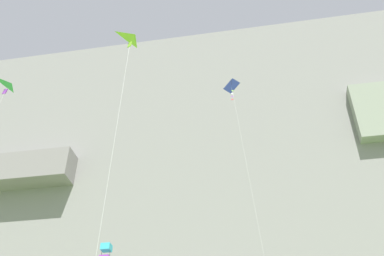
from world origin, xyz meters
TOP-DOWN VIEW (x-y plane):
  - cliff_face at (0.00, 64.75)m, footprint 180.00×35.14m
  - kite_box_high_right at (-8.91, 35.44)m, footprint 1.67×2.75m
  - kite_diamond_low_left at (3.76, 33.66)m, footprint 3.97×1.75m
  - kite_delta_mid_left at (-0.74, 14.53)m, footprint 1.38×2.01m
  - kite_delta_upper_mid at (-14.49, 23.20)m, footprint 1.64×5.29m

SIDE VIEW (x-z plane):
  - kite_box_high_right at x=-8.91m, z-range 8.15..26.29m
  - kite_delta_mid_left at x=-0.74m, z-range 9.73..31.25m
  - kite_delta_upper_mid at x=-14.49m, z-range 13.06..40.62m
  - cliff_face at x=0.00m, z-range 0.00..60.10m
  - kite_diamond_low_left at x=3.76m, z-range 14.93..50.07m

